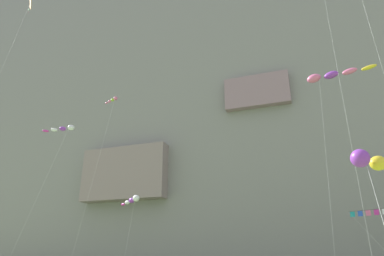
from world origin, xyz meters
name	(u,v)px	position (x,y,z in m)	size (l,w,h in m)	color
cliff_face	(264,78)	(0.00, 58.93, 39.29)	(180.00, 28.82, 78.77)	gray
kite_windsock_high_left	(63,129)	(-22.57, 26.37, 18.62)	(4.08, 5.13, 19.21)	white
kite_diamond_near_cliff	(28,8)	(-25.48, 19.93, 33.60)	(1.62, 5.96, 35.85)	orange
kite_windsock_upper_mid	(132,200)	(-15.22, 32.27, 10.01)	(4.74, 7.04, 10.55)	white
kite_windsock_low_center	(330,75)	(9.98, 28.29, 21.32)	(6.87, 4.82, 21.98)	pink
kite_banner_upper_left	(377,213)	(13.17, 36.16, 7.69)	(5.43, 6.77, 8.15)	black
kite_windsock_low_right	(113,101)	(-17.73, 29.61, 23.32)	(2.60, 3.90, 23.84)	pink
kite_windsock_low_left	(377,163)	(9.42, 9.82, 6.97)	(3.33, 7.86, 7.56)	purple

